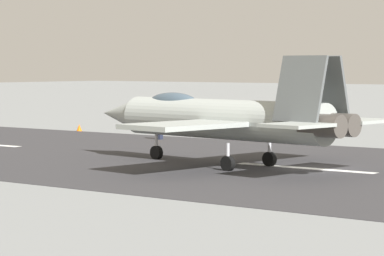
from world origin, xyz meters
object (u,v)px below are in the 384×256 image
at_px(crew_person, 160,128).
at_px(marker_cone_far, 79,128).
at_px(marker_cone_mid, 248,137).
at_px(fighter_jet, 220,118).

relative_size(crew_person, marker_cone_far, 3.02).
bearing_deg(crew_person, marker_cone_mid, -151.77).
bearing_deg(fighter_jet, marker_cone_far, -31.26).
bearing_deg(marker_cone_far, fighter_jet, 148.74).
xyz_separation_m(crew_person, marker_cone_mid, (-5.50, -2.95, -0.55)).
bearing_deg(marker_cone_mid, fighter_jet, 118.75).
height_order(crew_person, marker_cone_far, crew_person).
height_order(fighter_jet, marker_cone_far, fighter_jet).
bearing_deg(marker_cone_far, marker_cone_mid, 180.00).
relative_size(fighter_jet, marker_cone_mid, 32.86).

